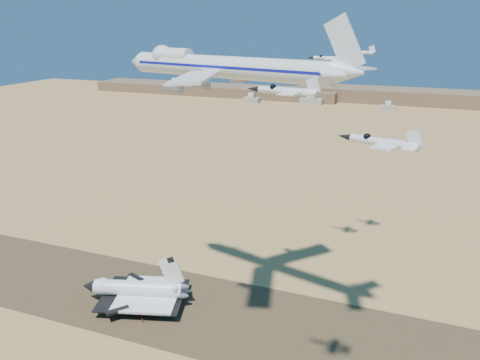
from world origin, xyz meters
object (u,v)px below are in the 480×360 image
(chase_jet_b, at_px, (381,142))
(chase_jet_c, at_px, (327,58))
(crew_b, at_px, (143,314))
(chase_jet_d, at_px, (358,52))
(carrier_747, at_px, (219,67))
(crew_c, at_px, (143,320))
(chase_jet_a, at_px, (286,91))
(crew_a, at_px, (141,314))
(shuttle, at_px, (138,290))

(chase_jet_b, xyz_separation_m, chase_jet_c, (-30.67, 115.93, 4.20))
(crew_b, xyz_separation_m, chase_jet_d, (62.66, 75.84, 92.59))
(chase_jet_c, bearing_deg, chase_jet_b, -70.53)
(carrier_747, distance_m, chase_jet_d, 73.48)
(crew_c, distance_m, chase_jet_a, 114.16)
(chase_jet_b, relative_size, chase_jet_c, 0.90)
(crew_c, bearing_deg, chase_jet_a, 170.02)
(crew_a, relative_size, chase_jet_a, 0.11)
(crew_b, bearing_deg, chase_jet_b, -164.27)
(chase_jet_c, bearing_deg, shuttle, -132.38)
(shuttle, bearing_deg, chase_jet_d, 28.52)
(shuttle, relative_size, chase_jet_b, 3.17)
(shuttle, distance_m, chase_jet_c, 118.20)
(crew_c, relative_size, chase_jet_d, 0.12)
(shuttle, relative_size, crew_a, 25.24)
(shuttle, xyz_separation_m, crew_a, (6.05, -7.49, -4.70))
(carrier_747, height_order, chase_jet_b, carrier_747)
(crew_c, bearing_deg, chase_jet_b, 166.26)
(chase_jet_b, bearing_deg, chase_jet_d, 116.23)
(chase_jet_d, bearing_deg, crew_a, -125.16)
(carrier_747, relative_size, crew_a, 51.37)
(chase_jet_a, bearing_deg, chase_jet_d, 94.98)
(chase_jet_b, distance_m, chase_jet_d, 130.86)
(chase_jet_d, bearing_deg, chase_jet_a, -85.36)
(chase_jet_a, bearing_deg, crew_b, 155.62)
(chase_jet_a, bearing_deg, carrier_747, 131.67)
(chase_jet_b, bearing_deg, chase_jet_c, 122.06)
(carrier_747, relative_size, crew_c, 47.69)
(crew_b, distance_m, chase_jet_d, 135.10)
(carrier_747, distance_m, chase_jet_a, 57.66)
(chase_jet_a, bearing_deg, chase_jet_c, 100.94)
(crew_c, height_order, chase_jet_d, chase_jet_d)
(chase_jet_a, height_order, chase_jet_b, chase_jet_a)
(shuttle, height_order, chase_jet_b, chase_jet_b)
(crew_b, bearing_deg, chase_jet_d, -81.17)
(shuttle, bearing_deg, chase_jet_b, -50.15)
(crew_a, distance_m, chase_jet_a, 116.56)
(crew_b, distance_m, chase_jet_c, 122.22)
(carrier_747, height_order, chase_jet_a, carrier_747)
(crew_c, distance_m, chase_jet_c, 123.09)
(chase_jet_d, bearing_deg, chase_jet_c, -123.13)
(crew_a, bearing_deg, chase_jet_d, -60.57)
(shuttle, height_order, chase_jet_a, chase_jet_a)
(shuttle, distance_m, crew_a, 10.71)
(shuttle, bearing_deg, crew_a, -67.07)
(crew_a, distance_m, crew_c, 4.19)
(crew_a, distance_m, crew_b, 0.66)
(shuttle, height_order, chase_jet_d, chase_jet_d)
(crew_b, relative_size, chase_jet_a, 0.11)
(crew_a, xyz_separation_m, chase_jet_c, (53.07, 62.57, 90.97))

